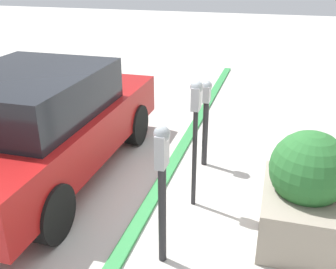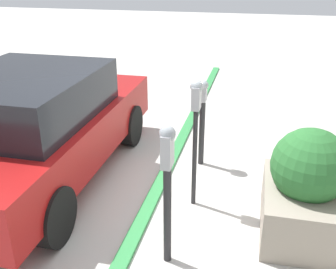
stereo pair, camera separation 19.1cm
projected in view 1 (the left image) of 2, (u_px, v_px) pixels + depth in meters
ground_plane at (159, 200)px, 4.89m from camera, size 40.00×40.00×0.00m
curb_strip at (153, 197)px, 4.90m from camera, size 13.50×0.16×0.04m
parking_meter_nearest at (162, 176)px, 3.53m from camera, size 0.18×0.15×1.44m
parking_meter_second at (196, 118)px, 4.36m from camera, size 0.17×0.14×1.56m
parking_meter_middle at (206, 113)px, 5.44m from camera, size 0.16×0.14×1.26m
planter_box at (305, 193)px, 4.04m from camera, size 1.19×0.85×1.21m
parked_car_front at (37, 122)px, 5.19m from camera, size 4.08×1.99×1.48m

